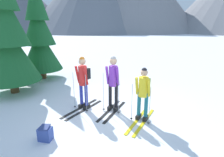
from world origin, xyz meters
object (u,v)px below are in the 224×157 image
skier_in_purple (113,81)px  skier_in_yellow (143,92)px  pine_tree_mid (39,34)px  skier_in_red (83,80)px  backpack_on_snow_front (45,133)px  pine_tree_near (5,31)px

skier_in_purple → skier_in_yellow: skier_in_purple is taller
skier_in_purple → pine_tree_mid: bearing=134.6°
skier_in_red → backpack_on_snow_front: bearing=-110.6°
pine_tree_near → pine_tree_mid: (0.43, 2.16, -0.25)m
skier_in_red → skier_in_yellow: (1.88, -0.78, -0.12)m
skier_in_yellow → pine_tree_mid: 6.58m
pine_tree_mid → skier_in_red: bearing=-52.9°
skier_in_red → pine_tree_near: (-3.20, 1.49, 1.52)m
skier_in_purple → backpack_on_snow_front: (-1.68, -1.68, -0.85)m
skier_in_purple → backpack_on_snow_front: skier_in_purple is taller
pine_tree_mid → skier_in_yellow: bearing=-43.7°
skier_in_yellow → pine_tree_mid: size_ratio=0.34×
backpack_on_snow_front → skier_in_yellow: bearing=22.3°
skier_in_yellow → pine_tree_near: size_ratio=0.31×
skier_in_yellow → pine_tree_near: (-5.08, 2.28, 1.64)m
skier_in_yellow → backpack_on_snow_front: size_ratio=4.56×
skier_in_red → pine_tree_mid: bearing=127.1°
skier_in_yellow → backpack_on_snow_front: skier_in_yellow is taller
skier_in_red → pine_tree_mid: size_ratio=0.36×
backpack_on_snow_front → skier_in_purple: bearing=44.9°
pine_tree_near → skier_in_yellow: bearing=-24.1°
backpack_on_snow_front → pine_tree_mid: bearing=110.7°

